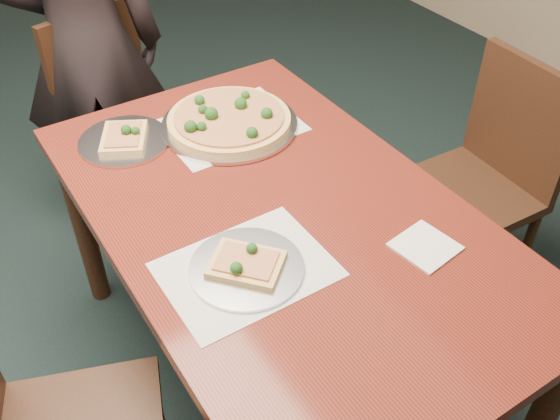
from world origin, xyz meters
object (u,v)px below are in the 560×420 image
dining_table (280,235)px  chair_far (121,113)px  diner (87,47)px  slice_plate_far (124,139)px  pizza_pan (229,120)px  slice_plate_near (246,266)px  chair_right (486,173)px

dining_table → chair_far: (-0.06, 1.08, -0.14)m
diner → slice_plate_far: (-0.10, -0.60, -0.03)m
pizza_pan → slice_plate_near: 0.64m
slice_plate_near → chair_far: bearing=84.2°
diner → slice_plate_far: bearing=100.2°
chair_far → chair_right: 1.42m
chair_right → slice_plate_far: chair_right is taller
chair_right → diner: diner is taller
pizza_pan → dining_table: bearing=-101.2°
chair_right → slice_plate_near: chair_right is taller
chair_far → slice_plate_near: bearing=-111.6°
slice_plate_near → slice_plate_far: bearing=93.4°
chair_right → slice_plate_far: size_ratio=3.25×
chair_far → pizza_pan: 0.71m
chair_right → pizza_pan: bearing=-116.0°
pizza_pan → slice_plate_far: pizza_pan is taller
chair_far → diner: (-0.07, 0.05, 0.28)m
chair_far → pizza_pan: (0.15, -0.64, 0.26)m
slice_plate_near → slice_plate_far: same height
dining_table → diner: bearing=96.6°
diner → slice_plate_near: 1.28m
chair_right → slice_plate_near: (-1.06, -0.15, 0.25)m
chair_right → diner: (-1.00, 1.12, 0.28)m
slice_plate_far → dining_table: bearing=-66.6°
chair_far → chair_right: bearing=-64.7°
dining_table → slice_plate_near: 0.26m
chair_far → chair_right: same height
slice_plate_near → chair_right: bearing=8.1°
chair_far → diner: size_ratio=0.57×
chair_right → slice_plate_near: size_ratio=3.25×
dining_table → chair_far: 1.09m
chair_right → pizza_pan: (-0.78, 0.43, 0.26)m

